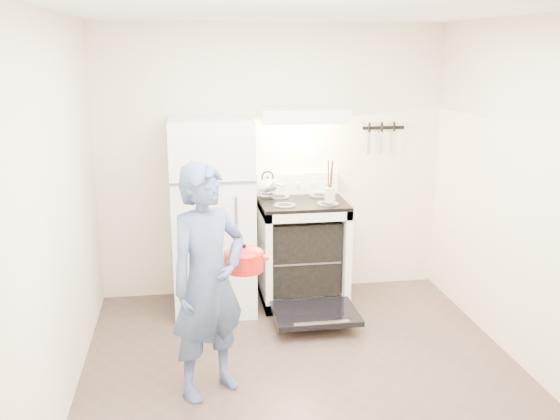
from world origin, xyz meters
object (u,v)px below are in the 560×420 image
object	(u,v)px
refrigerator	(212,216)
dutch_oven	(244,262)
stove_body	(302,253)
tea_kettle	(268,185)
person	(208,282)

from	to	relation	value
refrigerator	dutch_oven	distance (m)	1.13
stove_body	dutch_oven	distance (m)	1.36
stove_body	tea_kettle	bearing A→B (deg)	156.10
tea_kettle	refrigerator	bearing A→B (deg)	-162.79
tea_kettle	person	bearing A→B (deg)	-110.89
person	dutch_oven	world-z (taller)	person
refrigerator	dutch_oven	size ratio (longest dim) A/B	4.85
stove_body	dutch_oven	size ratio (longest dim) A/B	2.62
stove_body	dutch_oven	xyz separation A→B (m)	(-0.64, -1.14, 0.35)
stove_body	dutch_oven	bearing A→B (deg)	-119.31
stove_body	person	world-z (taller)	person
refrigerator	dutch_oven	xyz separation A→B (m)	(0.17, -1.12, -0.04)
tea_kettle	person	xyz separation A→B (m)	(-0.61, -1.59, -0.28)
tea_kettle	dutch_oven	size ratio (longest dim) A/B	0.72
person	dutch_oven	distance (m)	0.42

